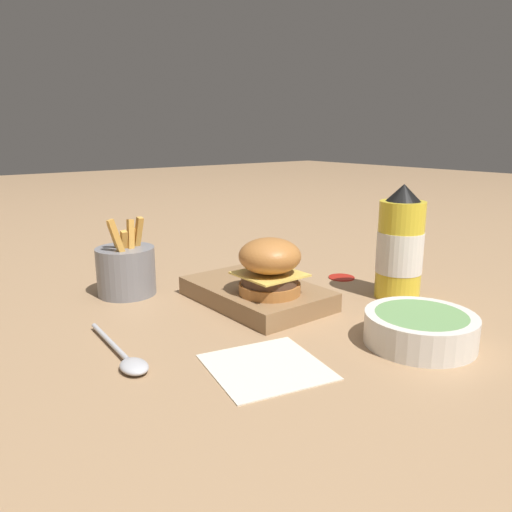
# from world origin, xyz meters

# --- Properties ---
(ground_plane) EXTENTS (6.00, 6.00, 0.00)m
(ground_plane) POSITION_xyz_m (0.00, 0.00, 0.00)
(ground_plane) COLOR #9E7A56
(serving_board) EXTENTS (0.24, 0.16, 0.03)m
(serving_board) POSITION_xyz_m (0.00, 0.02, 0.02)
(serving_board) COLOR olive
(serving_board) RESTS_ON ground_plane
(burger) EXTENTS (0.10, 0.10, 0.09)m
(burger) POSITION_xyz_m (-0.05, 0.03, 0.08)
(burger) COLOR #AD6B33
(burger) RESTS_ON serving_board
(ketchup_bottle) EXTENTS (0.08, 0.08, 0.20)m
(ketchup_bottle) POSITION_xyz_m (-0.13, -0.19, 0.09)
(ketchup_bottle) COLOR yellow
(ketchup_bottle) RESTS_ON ground_plane
(fries_basket) EXTENTS (0.10, 0.10, 0.14)m
(fries_basket) POSITION_xyz_m (0.18, 0.17, 0.04)
(fries_basket) COLOR slate
(fries_basket) RESTS_ON ground_plane
(side_bowl) EXTENTS (0.15, 0.15, 0.04)m
(side_bowl) POSITION_xyz_m (-0.27, -0.05, 0.02)
(side_bowl) COLOR silver
(side_bowl) RESTS_ON ground_plane
(spoon) EXTENTS (0.18, 0.04, 0.01)m
(spoon) POSITION_xyz_m (-0.08, 0.29, 0.01)
(spoon) COLOR #B2B2B7
(spoon) RESTS_ON ground_plane
(ketchup_puddle) EXTENTS (0.05, 0.05, 0.00)m
(ketchup_puddle) POSITION_xyz_m (0.01, -0.20, 0.00)
(ketchup_puddle) COLOR #B21E14
(ketchup_puddle) RESTS_ON ground_plane
(parchment_square) EXTENTS (0.16, 0.16, 0.00)m
(parchment_square) POSITION_xyz_m (-0.20, 0.16, 0.00)
(parchment_square) COLOR beige
(parchment_square) RESTS_ON ground_plane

